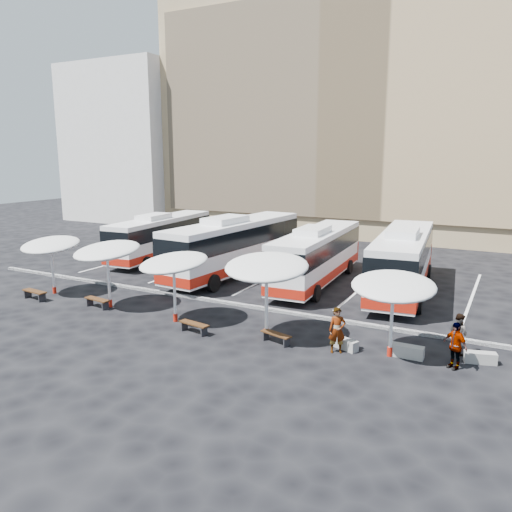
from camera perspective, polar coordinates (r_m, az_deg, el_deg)
The scene contains 24 objects.
ground at distance 26.58m, azimuth -4.95°, elevation -5.60°, with size 120.00×120.00×0.00m, color black.
sandstone_building at distance 55.16m, azimuth 13.73°, elevation 16.23°, with size 42.00×18.25×29.60m.
apartment_block at distance 64.67m, azimuth -12.80°, elevation 12.31°, with size 14.00×14.00×18.00m, color silver.
curb_divider at distance 26.96m, azimuth -4.38°, elevation -5.17°, with size 34.00×0.25×0.15m, color black.
bay_lines at distance 33.34m, azimuth 2.49°, elevation -2.02°, with size 24.15×12.00×0.01m.
bus_0 at distance 38.57m, azimuth -10.75°, elevation 2.34°, with size 3.15×11.14×3.49m.
bus_1 at distance 32.65m, azimuth -2.41°, elevation 1.32°, with size 3.63×12.67×3.97m.
bus_2 at distance 30.67m, azimuth 7.01°, elevation 0.24°, with size 3.09×11.51×3.62m.
bus_3 at distance 29.81m, azimuth 16.45°, elevation -0.28°, with size 3.72×12.22×3.82m.
sunshade_0 at distance 30.31m, azimuth -22.41°, elevation 1.17°, with size 3.79×3.82×3.31m.
sunshade_1 at distance 26.57m, azimuth -16.67°, elevation 0.56°, with size 3.89×3.92×3.50m.
sunshade_2 at distance 23.51m, azimuth -9.40°, elevation -0.79°, with size 4.24×4.26×3.36m.
sunshade_3 at distance 20.98m, azimuth 1.22°, elevation -1.27°, with size 4.11×4.15×3.72m.
sunshade_4 at distance 19.86m, azimuth 15.44°, elevation -3.36°, with size 3.76×3.79×3.35m.
wood_bench_0 at distance 29.89m, azimuth -23.98°, elevation -3.86°, with size 1.69×0.61×0.51m.
wood_bench_1 at distance 27.21m, azimuth -17.68°, elevation -4.89°, with size 1.61×0.61×0.48m.
wood_bench_2 at distance 22.55m, azimuth -7.10°, elevation -7.86°, with size 1.55×0.64×0.46m.
wood_bench_3 at distance 21.24m, azimuth 2.31°, elevation -9.07°, with size 1.49×0.76×0.44m.
conc_bench_0 at distance 21.01m, azimuth 10.10°, elevation -9.84°, with size 1.15×0.38×0.43m, color gray.
conc_bench_1 at distance 20.74m, azimuth 16.85°, elevation -10.39°, with size 1.29×0.43×0.48m, color gray.
conc_bench_2 at distance 21.17m, azimuth 24.25°, elevation -10.55°, with size 1.16×0.39×0.43m, color gray.
passenger_0 at distance 20.36m, azimuth 9.28°, elevation -8.37°, with size 0.68×0.45×1.86m, color black.
passenger_1 at distance 21.57m, azimuth 22.17°, elevation -8.24°, with size 0.81×0.63×1.66m, color black.
passenger_2 at distance 20.09m, azimuth 21.79°, elevation -9.47°, with size 1.05×0.44×1.79m, color black.
Camera 1 is at (13.82, -21.32, 7.81)m, focal length 35.00 mm.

